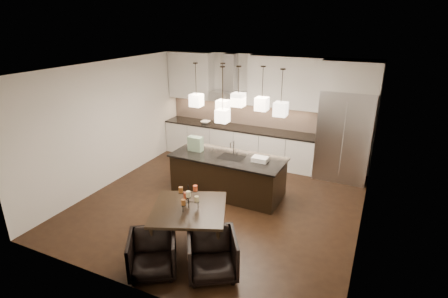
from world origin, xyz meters
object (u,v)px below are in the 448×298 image
at_px(refrigerator, 344,136).
at_px(island_body, 228,176).
at_px(dining_table, 190,226).
at_px(armchair_right, 212,255).
at_px(armchair_left, 153,254).

height_order(refrigerator, island_body, refrigerator).
height_order(dining_table, armchair_right, dining_table).
xyz_separation_m(island_body, dining_table, (0.20, -2.00, -0.06)).
distance_m(refrigerator, armchair_left, 5.22).
bearing_deg(armchair_left, dining_table, 46.94).
xyz_separation_m(island_body, armchair_left, (0.04, -2.84, -0.09)).
bearing_deg(armchair_left, refrigerator, 33.59).
height_order(dining_table, armchair_left, dining_table).
bearing_deg(refrigerator, armchair_left, -114.07).
distance_m(refrigerator, armchair_right, 4.62).
bearing_deg(refrigerator, island_body, -138.74).
height_order(island_body, armchair_left, island_body).
distance_m(refrigerator, island_body, 2.93).
distance_m(refrigerator, dining_table, 4.40).
relative_size(dining_table, armchair_left, 1.67).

